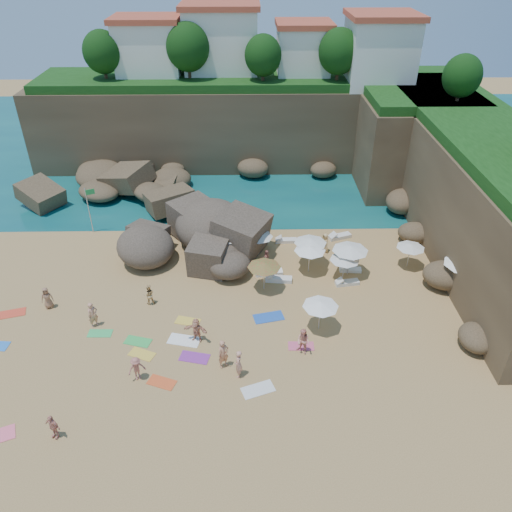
{
  "coord_description": "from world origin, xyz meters",
  "views": [
    {
      "loc": [
        1.5,
        -25.58,
        20.74
      ],
      "look_at": [
        2.0,
        3.0,
        2.0
      ],
      "focal_mm": 35.0,
      "sensor_mm": 36.0,
      "label": 1
    }
  ],
  "objects_px": {
    "flag_pole": "(89,205)",
    "person_stand_4": "(325,243)",
    "person_stand_2": "(237,242)",
    "person_stand_1": "(149,295)",
    "person_stand_5": "(197,218)",
    "rock_outcrop": "(199,255)",
    "parasol_1": "(239,216)",
    "person_stand_3": "(266,261)",
    "lounger_0": "(279,279)",
    "person_stand_6": "(238,364)",
    "parasol_2": "(310,249)",
    "parasol_0": "(259,235)",
    "person_stand_0": "(93,315)"
  },
  "relations": [
    {
      "from": "person_stand_4",
      "to": "person_stand_5",
      "type": "bearing_deg",
      "value": -137.13
    },
    {
      "from": "flag_pole",
      "to": "person_stand_4",
      "type": "relative_size",
      "value": 2.51
    },
    {
      "from": "parasol_0",
      "to": "person_stand_1",
      "type": "xyz_separation_m",
      "value": [
        -7.32,
        -5.66,
        -1.13
      ]
    },
    {
      "from": "parasol_0",
      "to": "person_stand_4",
      "type": "xyz_separation_m",
      "value": [
        5.06,
        0.51,
        -1.06
      ]
    },
    {
      "from": "person_stand_1",
      "to": "person_stand_2",
      "type": "xyz_separation_m",
      "value": [
        5.69,
        6.43,
        0.05
      ]
    },
    {
      "from": "rock_outcrop",
      "to": "parasol_1",
      "type": "bearing_deg",
      "value": 37.82
    },
    {
      "from": "person_stand_1",
      "to": "person_stand_0",
      "type": "bearing_deg",
      "value": 23.01
    },
    {
      "from": "person_stand_6",
      "to": "parasol_1",
      "type": "bearing_deg",
      "value": -174.85
    },
    {
      "from": "person_stand_2",
      "to": "person_stand_4",
      "type": "relative_size",
      "value": 0.98
    },
    {
      "from": "parasol_0",
      "to": "person_stand_1",
      "type": "height_order",
      "value": "parasol_0"
    },
    {
      "from": "rock_outcrop",
      "to": "person_stand_4",
      "type": "relative_size",
      "value": 5.58
    },
    {
      "from": "person_stand_2",
      "to": "person_stand_0",
      "type": "bearing_deg",
      "value": 79.41
    },
    {
      "from": "parasol_1",
      "to": "parasol_2",
      "type": "bearing_deg",
      "value": -43.17
    },
    {
      "from": "rock_outcrop",
      "to": "person_stand_4",
      "type": "xyz_separation_m",
      "value": [
        9.61,
        0.28,
        0.78
      ]
    },
    {
      "from": "parasol_0",
      "to": "person_stand_2",
      "type": "xyz_separation_m",
      "value": [
        -1.63,
        0.78,
        -1.08
      ]
    },
    {
      "from": "parasol_1",
      "to": "person_stand_3",
      "type": "height_order",
      "value": "parasol_1"
    },
    {
      "from": "lounger_0",
      "to": "flag_pole",
      "type": "bearing_deg",
      "value": 160.71
    },
    {
      "from": "flag_pole",
      "to": "lounger_0",
      "type": "distance_m",
      "value": 16.48
    },
    {
      "from": "flag_pole",
      "to": "person_stand_5",
      "type": "bearing_deg",
      "value": 3.69
    },
    {
      "from": "rock_outcrop",
      "to": "lounger_0",
      "type": "xyz_separation_m",
      "value": [
        5.89,
        -3.5,
        0.14
      ]
    },
    {
      "from": "parasol_1",
      "to": "person_stand_6",
      "type": "distance_m",
      "value": 14.8
    },
    {
      "from": "flag_pole",
      "to": "person_stand_6",
      "type": "distance_m",
      "value": 20.01
    },
    {
      "from": "lounger_0",
      "to": "person_stand_1",
      "type": "height_order",
      "value": "person_stand_1"
    },
    {
      "from": "person_stand_0",
      "to": "person_stand_3",
      "type": "bearing_deg",
      "value": -14.49
    },
    {
      "from": "person_stand_6",
      "to": "lounger_0",
      "type": "bearing_deg",
      "value": 167.69
    },
    {
      "from": "person_stand_0",
      "to": "person_stand_6",
      "type": "xyz_separation_m",
      "value": [
        9.02,
        -4.32,
        0.01
      ]
    },
    {
      "from": "person_stand_5",
      "to": "parasol_1",
      "type": "bearing_deg",
      "value": -30.36
    },
    {
      "from": "person_stand_5",
      "to": "person_stand_6",
      "type": "relative_size",
      "value": 1.07
    },
    {
      "from": "rock_outcrop",
      "to": "parasol_2",
      "type": "height_order",
      "value": "parasol_2"
    },
    {
      "from": "flag_pole",
      "to": "person_stand_6",
      "type": "xyz_separation_m",
      "value": [
        11.98,
        -15.95,
        -1.62
      ]
    },
    {
      "from": "flag_pole",
      "to": "parasol_2",
      "type": "height_order",
      "value": "flag_pole"
    },
    {
      "from": "person_stand_2",
      "to": "lounger_0",
      "type": "bearing_deg",
      "value": 161.26
    },
    {
      "from": "rock_outcrop",
      "to": "flag_pole",
      "type": "relative_size",
      "value": 2.23
    },
    {
      "from": "rock_outcrop",
      "to": "person_stand_0",
      "type": "bearing_deg",
      "value": -125.99
    },
    {
      "from": "parasol_2",
      "to": "person_stand_3",
      "type": "xyz_separation_m",
      "value": [
        -3.05,
        0.11,
        -1.08
      ]
    },
    {
      "from": "parasol_0",
      "to": "parasol_2",
      "type": "height_order",
      "value": "parasol_2"
    },
    {
      "from": "rock_outcrop",
      "to": "parasol_2",
      "type": "relative_size",
      "value": 3.91
    },
    {
      "from": "parasol_1",
      "to": "person_stand_2",
      "type": "xyz_separation_m",
      "value": [
        -0.14,
        -1.83,
        -1.23
      ]
    },
    {
      "from": "flag_pole",
      "to": "person_stand_1",
      "type": "xyz_separation_m",
      "value": [
        6.03,
        -9.46,
        -1.79
      ]
    },
    {
      "from": "person_stand_6",
      "to": "rock_outcrop",
      "type": "bearing_deg",
      "value": -160.92
    },
    {
      "from": "parasol_0",
      "to": "parasol_1",
      "type": "bearing_deg",
      "value": 119.63
    },
    {
      "from": "person_stand_2",
      "to": "person_stand_3",
      "type": "relative_size",
      "value": 0.89
    },
    {
      "from": "parasol_0",
      "to": "person_stand_0",
      "type": "bearing_deg",
      "value": -143.03
    },
    {
      "from": "parasol_0",
      "to": "person_stand_5",
      "type": "relative_size",
      "value": 1.12
    },
    {
      "from": "flag_pole",
      "to": "person_stand_4",
      "type": "distance_m",
      "value": 18.79
    },
    {
      "from": "parasol_1",
      "to": "rock_outcrop",
      "type": "bearing_deg",
      "value": -142.18
    },
    {
      "from": "parasol_2",
      "to": "person_stand_5",
      "type": "height_order",
      "value": "parasol_2"
    },
    {
      "from": "flag_pole",
      "to": "parasol_0",
      "type": "xyz_separation_m",
      "value": [
        13.35,
        -3.8,
        -0.66
      ]
    },
    {
      "from": "rock_outcrop",
      "to": "person_stand_2",
      "type": "xyz_separation_m",
      "value": [
        2.92,
        0.54,
        0.77
      ]
    },
    {
      "from": "person_stand_1",
      "to": "person_stand_5",
      "type": "xyz_separation_m",
      "value": [
        2.37,
        10.0,
        0.23
      ]
    }
  ]
}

